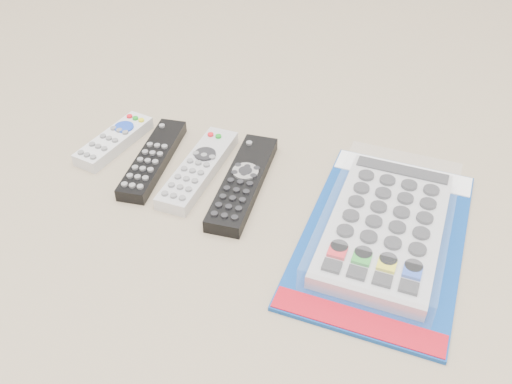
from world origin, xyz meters
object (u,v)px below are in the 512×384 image
(jumbo_remote_packaged, at_px, (386,225))
(remote_small_grey, at_px, (114,140))
(remote_slim_black, at_px, (153,159))
(remote_large_black, at_px, (243,182))
(remote_silver_dvd, at_px, (199,169))

(jumbo_remote_packaged, bearing_deg, remote_small_grey, 173.62)
(remote_slim_black, height_order, remote_large_black, same)
(remote_small_grey, relative_size, remote_slim_black, 0.77)
(remote_small_grey, xyz_separation_m, remote_silver_dvd, (0.15, -0.02, -0.00))
(remote_small_grey, bearing_deg, remote_silver_dvd, 1.68)
(remote_large_black, relative_size, jumbo_remote_packaged, 0.63)
(remote_large_black, distance_m, jumbo_remote_packaged, 0.20)
(remote_silver_dvd, xyz_separation_m, jumbo_remote_packaged, (0.27, -0.04, 0.01))
(remote_small_grey, distance_m, remote_silver_dvd, 0.15)
(remote_slim_black, bearing_deg, remote_large_black, -9.42)
(remote_small_grey, distance_m, remote_large_black, 0.22)
(remote_small_grey, xyz_separation_m, remote_slim_black, (0.08, -0.02, -0.00))
(remote_small_grey, bearing_deg, remote_slim_black, -6.10)
(remote_silver_dvd, bearing_deg, remote_large_black, -5.05)
(remote_large_black, bearing_deg, remote_slim_black, 173.03)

